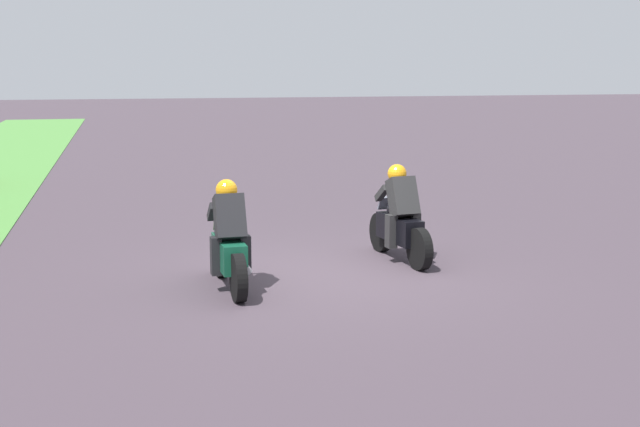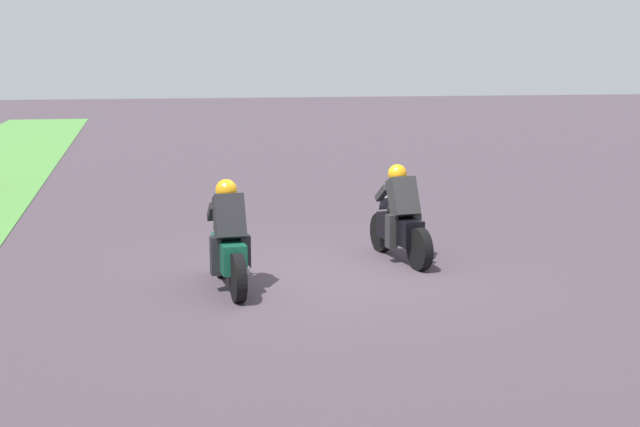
% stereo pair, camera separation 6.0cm
% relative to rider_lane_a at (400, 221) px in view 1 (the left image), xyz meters
% --- Properties ---
extents(ground_plane, '(120.00, 120.00, 0.00)m').
position_rel_rider_lane_a_xyz_m(ground_plane, '(-0.69, 1.34, -0.62)').
color(ground_plane, '#443841').
extents(rider_lane_a, '(2.04, 0.59, 1.51)m').
position_rel_rider_lane_a_xyz_m(rider_lane_a, '(0.00, 0.00, 0.00)').
color(rider_lane_a, black).
rests_on(rider_lane_a, ground_plane).
extents(rider_lane_b, '(2.04, 0.55, 1.51)m').
position_rel_rider_lane_a_xyz_m(rider_lane_b, '(-1.19, 2.81, 0.00)').
color(rider_lane_b, black).
rests_on(rider_lane_b, ground_plane).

